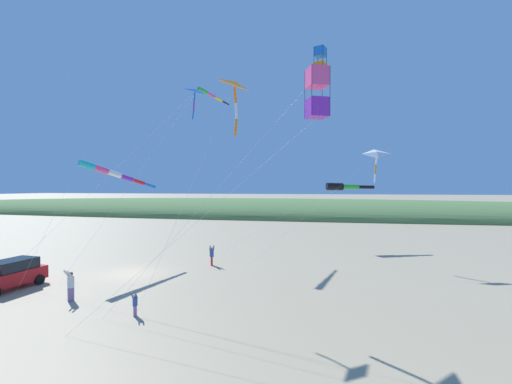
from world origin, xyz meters
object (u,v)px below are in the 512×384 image
person_child_green_jacket (212,254)px  kite_windsock_yellow_midlevel (343,187)px  kite_delta_white_trailing (235,86)px  kite_windsock_small_distant (210,95)px  kite_delta_rainbow_low_near (377,154)px  kite_windsock_orange_high_right (110,172)px  person_adult_flyer (71,284)px  person_child_grey_jacket (135,303)px  kite_box_black_fish_shape (317,93)px  kite_delta_red_high_left (194,92)px  parked_car (9,274)px  kite_box_striped_overhead (320,60)px

person_child_green_jacket → kite_windsock_yellow_midlevel: size_ratio=0.11×
kite_delta_white_trailing → kite_windsock_small_distant: 16.34m
kite_delta_rainbow_low_near → kite_windsock_orange_high_right: 22.74m
person_adult_flyer → kite_windsock_yellow_midlevel: kite_windsock_yellow_midlevel is taller
person_child_grey_jacket → kite_windsock_yellow_midlevel: 26.11m
person_child_grey_jacket → kite_windsock_small_distant: size_ratio=0.07×
kite_windsock_small_distant → kite_delta_rainbow_low_near: bearing=81.2°
kite_box_black_fish_shape → kite_windsock_yellow_midlevel: bearing=174.7°
person_child_grey_jacket → kite_delta_red_high_left: 12.88m
kite_delta_red_high_left → kite_windsock_orange_high_right: kite_delta_red_high_left is taller
parked_car → kite_delta_rainbow_low_near: 29.04m
person_adult_flyer → kite_windsock_orange_high_right: 10.72m
kite_box_black_fish_shape → kite_windsock_orange_high_right: size_ratio=0.99×
kite_windsock_small_distant → kite_box_striped_overhead: kite_windsock_small_distant is taller
parked_car → person_adult_flyer: (1.15, 5.56, 0.06)m
person_adult_flyer → person_child_green_jacket: person_adult_flyer is taller
kite_windsock_yellow_midlevel → kite_delta_rainbow_low_near: bearing=20.8°
person_adult_flyer → kite_delta_red_high_left: (-3.53, 6.12, 11.56)m
parked_car → kite_windsock_orange_high_right: (-6.64, 2.61, 6.79)m
person_adult_flyer → kite_delta_rainbow_low_near: size_ratio=0.16×
person_adult_flyer → kite_delta_red_high_left: bearing=120.0°
kite_box_black_fish_shape → kite_delta_red_high_left: kite_delta_red_high_left is taller
kite_delta_red_high_left → kite_windsock_small_distant: bearing=-164.2°
person_adult_flyer → kite_windsock_orange_high_right: size_ratio=0.15×
kite_box_black_fish_shape → kite_box_striped_overhead: (-1.94, 0.07, 2.15)m
parked_car → kite_box_striped_overhead: kite_box_striped_overhead is taller
kite_windsock_yellow_midlevel → kite_delta_red_high_left: (18.06, -9.92, 5.97)m
kite_delta_rainbow_low_near → kite_windsock_yellow_midlevel: kite_delta_rainbow_low_near is taller
kite_windsock_yellow_midlevel → person_adult_flyer: bearing=-36.6°
person_child_grey_jacket → kite_windsock_orange_high_right: size_ratio=0.10×
parked_car → person_adult_flyer: person_adult_flyer is taller
parked_car → kite_windsock_small_distant: kite_windsock_small_distant is taller
kite_delta_rainbow_low_near → kite_windsock_small_distant: bearing=-98.8°
person_adult_flyer → kite_delta_white_trailing: (-2.94, 8.97, 11.62)m
kite_windsock_yellow_midlevel → kite_delta_red_high_left: bearing=-28.8°
kite_delta_rainbow_low_near → parked_car: bearing=-60.5°
kite_box_black_fish_shape → kite_windsock_yellow_midlevel: size_ratio=0.78×
kite_delta_rainbow_low_near → kite_box_black_fish_shape: size_ratio=0.99×
kite_delta_rainbow_low_near → kite_delta_red_high_left: kite_delta_red_high_left is taller
person_child_grey_jacket → kite_box_striped_overhead: bearing=102.0°
person_child_green_jacket → kite_windsock_orange_high_right: bearing=-73.6°
person_child_green_jacket → person_adult_flyer: bearing=-26.0°
parked_car → kite_box_black_fish_shape: (2.40, 19.50, 9.80)m
kite_box_black_fish_shape → kite_windsock_yellow_midlevel: kite_box_black_fish_shape is taller
person_child_grey_jacket → kite_delta_red_high_left: (-4.79, 1.25, 11.89)m
kite_delta_red_high_left → kite_windsock_yellow_midlevel: bearing=151.2°
kite_box_black_fish_shape → kite_windsock_orange_high_right: 19.40m
kite_delta_white_trailing → person_adult_flyer: bearing=-71.9°
person_adult_flyer → kite_windsock_small_distant: 23.23m
kite_box_black_fish_shape → parked_car: bearing=-97.0°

